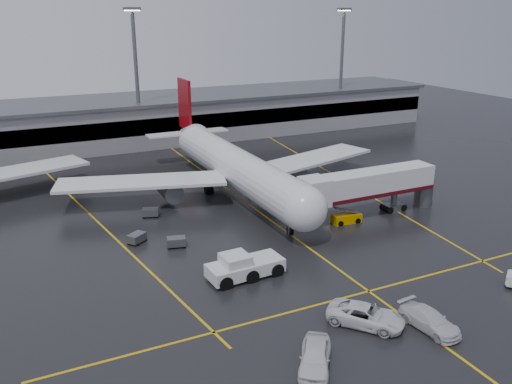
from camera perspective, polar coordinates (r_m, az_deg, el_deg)
name	(u,v)px	position (r m, az deg, el deg)	size (l,w,h in m)	color
ground	(263,215)	(68.85, 0.77, -2.44)	(220.00, 220.00, 0.00)	black
apron_line_centre	(263,215)	(68.85, 0.77, -2.44)	(0.25, 90.00, 0.02)	gold
apron_line_stop	(369,291)	(51.95, 11.88, -10.27)	(60.00, 0.25, 0.02)	gold
apron_line_left	(90,214)	(72.35, -17.24, -2.25)	(0.25, 70.00, 0.02)	gold
apron_line_right	(337,176)	(85.74, 8.57, 1.64)	(0.25, 70.00, 0.02)	gold
terminal	(157,118)	(111.11, -10.45, 7.73)	(122.00, 19.00, 8.60)	gray
light_mast_mid	(136,71)	(102.74, -12.60, 12.46)	(3.00, 1.20, 25.45)	#595B60
light_mast_right	(342,61)	(121.35, 9.08, 13.55)	(3.00, 1.20, 25.45)	#595B60
main_airliner	(233,165)	(75.88, -2.50, 2.90)	(48.80, 45.60, 14.10)	silver
jet_bridge	(369,186)	(68.81, 11.93, 0.60)	(19.90, 3.40, 6.05)	silver
pushback_tractor	(243,267)	(52.90, -1.36, -7.98)	(7.69, 3.61, 2.69)	silver
belt_loader	(346,218)	(67.15, 9.56, -2.76)	(3.73, 1.93, 2.30)	#C78600
service_van_a	(366,315)	(46.48, 11.57, -12.71)	(2.93, 6.35, 1.77)	white
service_van_b	(430,320)	(47.31, 17.95, -12.80)	(2.26, 5.56, 1.61)	silver
service_van_d	(315,357)	(41.06, 6.29, -16.98)	(2.19, 5.45, 1.86)	silver
baggage_cart_a	(176,242)	(60.18, -8.46, -5.23)	(2.26, 1.75, 1.12)	#595B60
baggage_cart_b	(137,238)	(61.99, -12.55, -4.75)	(2.38, 2.22, 1.12)	#595B60
baggage_cart_c	(150,212)	(69.33, -11.14, -2.11)	(2.32, 1.90, 1.12)	#595B60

